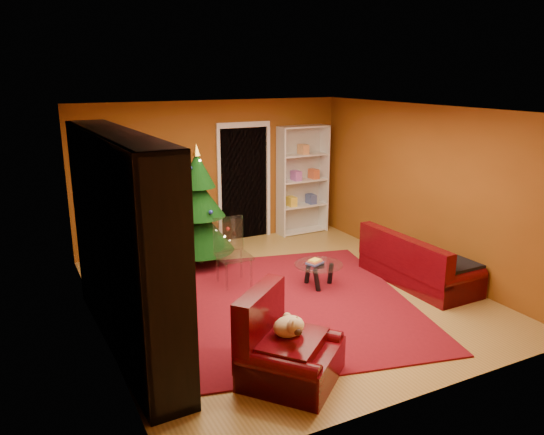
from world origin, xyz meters
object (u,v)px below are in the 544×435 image
gift_box_green (205,249)px  white_bookshelf (303,180)px  media_unit (123,243)px  rug (289,302)px  christmas_tree (199,207)px  dog (289,327)px  armchair (291,346)px  gift_box_teal (147,271)px  coffee_table (318,275)px  acrylic_chair (234,256)px  sofa (419,258)px  gift_box_red (177,253)px

gift_box_green → white_bookshelf: (2.23, 0.54, 0.90)m
media_unit → white_bookshelf: size_ratio=1.50×
white_bookshelf → rug: bearing=-124.3°
christmas_tree → gift_box_green: size_ratio=7.04×
dog → armchair: bearing=-135.0°
christmas_tree → gift_box_teal: size_ratio=6.37×
rug → coffee_table: coffee_table is taller
rug → coffee_table: size_ratio=5.30×
white_bookshelf → acrylic_chair: size_ratio=2.35×
white_bookshelf → coffee_table: size_ratio=3.02×
gift_box_green → gift_box_teal: bearing=-151.7°
rug → acrylic_chair: bearing=114.5°
media_unit → dog: size_ratio=8.04×
christmas_tree → acrylic_chair: size_ratio=2.19×
media_unit → gift_box_green: media_unit is taller
media_unit → sofa: media_unit is taller
gift_box_red → coffee_table: 2.57m
media_unit → armchair: bearing=-51.4°
gift_box_red → coffee_table: (1.51, -2.08, 0.07)m
armchair → christmas_tree: bearing=45.2°
dog → christmas_tree: bearing=45.2°
media_unit → gift_box_teal: bearing=67.5°
dog → coffee_table: dog is taller
acrylic_chair → dog: bearing=-99.0°
christmas_tree → dog: (-0.32, -3.61, -0.40)m
media_unit → coffee_table: (2.86, 0.45, -1.05)m
media_unit → coffee_table: bearing=6.7°
gift_box_teal → gift_box_green: gift_box_teal is taller
gift_box_green → white_bookshelf: size_ratio=0.13×
gift_box_red → dog: bearing=-90.4°
media_unit → acrylic_chair: bearing=28.6°
gift_box_teal → gift_box_red: gift_box_teal is taller
media_unit → gift_box_red: media_unit is taller
gift_box_green → dog: bearing=-97.3°
christmas_tree → dog: bearing=-95.0°
sofa → gift_box_teal: bearing=61.3°
rug → gift_box_teal: size_ratio=12.01×
gift_box_green → coffee_table: (1.04, -1.99, 0.04)m
gift_box_red → sofa: bearing=-41.5°
white_bookshelf → armchair: white_bookshelf is taller
christmas_tree → white_bookshelf: (2.41, 0.81, 0.07)m
white_bookshelf → acrylic_chair: (-2.27, -1.92, -0.59)m
coffee_table → rug: bearing=-155.2°
white_bookshelf → coffee_table: white_bookshelf is taller
dog → acrylic_chair: bearing=40.0°
gift_box_red → acrylic_chair: 1.56m
dog → acrylic_chair: acrylic_chair is taller
media_unit → armchair: 2.18m
christmas_tree → armchair: christmas_tree is taller
gift_box_teal → dog: bearing=-78.7°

